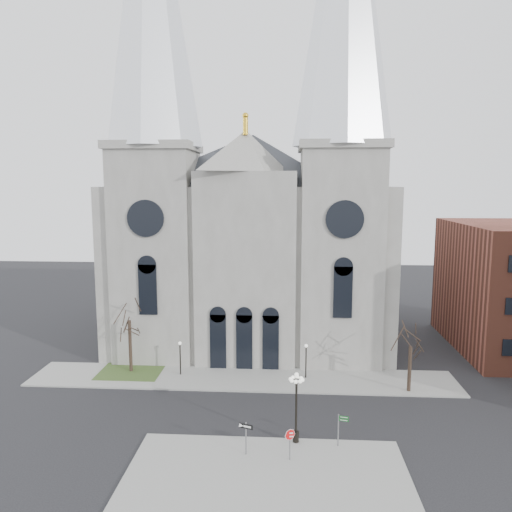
# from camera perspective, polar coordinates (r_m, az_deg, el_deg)

# --- Properties ---
(ground) EXTENTS (160.00, 160.00, 0.00)m
(ground) POSITION_cam_1_polar(r_m,az_deg,el_deg) (38.63, -3.17, -20.04)
(ground) COLOR black
(ground) RESTS_ON ground
(sidewalk_near) EXTENTS (18.00, 10.00, 0.14)m
(sidewalk_near) POSITION_cam_1_polar(r_m,az_deg,el_deg) (34.07, 1.23, -24.10)
(sidewalk_near) COLOR gray
(sidewalk_near) RESTS_ON ground
(sidewalk_far) EXTENTS (40.00, 6.00, 0.14)m
(sidewalk_far) POSITION_cam_1_polar(r_m,az_deg,el_deg) (48.51, -1.59, -13.82)
(sidewalk_far) COLOR gray
(sidewalk_far) RESTS_ON ground
(grass_patch) EXTENTS (6.00, 5.00, 0.18)m
(grass_patch) POSITION_cam_1_polar(r_m,az_deg,el_deg) (51.53, -14.07, -12.69)
(grass_patch) COLOR #334C20
(grass_patch) RESTS_ON ground
(cathedral) EXTENTS (33.00, 26.66, 54.00)m
(cathedral) POSITION_cam_1_polar(r_m,az_deg,el_deg) (56.77, -0.56, 8.44)
(cathedral) COLOR gray
(cathedral) RESTS_ON ground
(tree_left) EXTENTS (3.20, 3.20, 7.50)m
(tree_left) POSITION_cam_1_polar(r_m,az_deg,el_deg) (49.85, -14.29, -6.78)
(tree_left) COLOR black
(tree_left) RESTS_ON ground
(tree_right) EXTENTS (3.20, 3.20, 6.00)m
(tree_right) POSITION_cam_1_polar(r_m,az_deg,el_deg) (46.23, 17.27, -9.54)
(tree_right) COLOR black
(tree_right) RESTS_ON ground
(ped_lamp_left) EXTENTS (0.32, 0.32, 3.26)m
(ped_lamp_left) POSITION_cam_1_polar(r_m,az_deg,el_deg) (49.06, -8.67, -10.84)
(ped_lamp_left) COLOR black
(ped_lamp_left) RESTS_ON sidewalk_far
(ped_lamp_right) EXTENTS (0.32, 0.32, 3.26)m
(ped_lamp_right) POSITION_cam_1_polar(r_m,az_deg,el_deg) (48.03, 5.74, -11.21)
(ped_lamp_right) COLOR black
(ped_lamp_right) RESTS_ON sidewalk_far
(stop_sign) EXTENTS (0.78, 0.16, 2.17)m
(stop_sign) POSITION_cam_1_polar(r_m,az_deg,el_deg) (35.09, 3.90, -19.98)
(stop_sign) COLOR slate
(stop_sign) RESTS_ON sidewalk_near
(globe_lamp) EXTENTS (1.26, 1.26, 5.15)m
(globe_lamp) POSITION_cam_1_polar(r_m,az_deg,el_deg) (36.46, 4.63, -15.94)
(globe_lamp) COLOR black
(globe_lamp) RESTS_ON sidewalk_near
(one_way_sign) EXTENTS (0.97, 0.37, 2.30)m
(one_way_sign) POSITION_cam_1_polar(r_m,az_deg,el_deg) (35.62, -1.15, -19.55)
(one_way_sign) COLOR slate
(one_way_sign) RESTS_ON sidewalk_near
(street_name_sign) EXTENTS (0.73, 0.21, 2.33)m
(street_name_sign) POSITION_cam_1_polar(r_m,az_deg,el_deg) (37.12, 9.53, -18.76)
(street_name_sign) COLOR slate
(street_name_sign) RESTS_ON sidewalk_near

